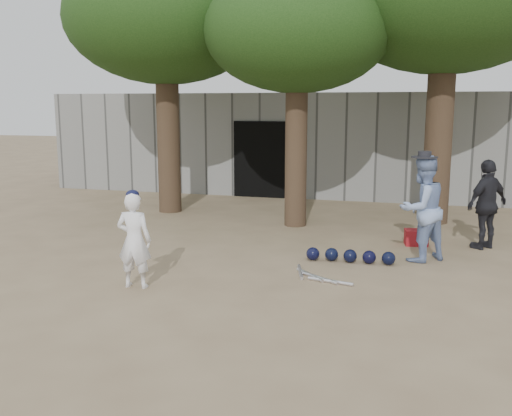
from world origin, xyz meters
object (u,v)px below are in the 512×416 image
(spectator_blue, at_px, (422,209))
(red_bag, at_px, (416,237))
(spectator_dark, at_px, (487,204))
(boy_player, at_px, (134,240))

(spectator_blue, distance_m, red_bag, 1.36)
(red_bag, bearing_deg, spectator_blue, -86.64)
(spectator_dark, relative_size, red_bag, 3.99)
(boy_player, bearing_deg, spectator_dark, -148.13)
(red_bag, bearing_deg, spectator_dark, 4.47)
(boy_player, distance_m, red_bag, 5.53)
(spectator_dark, bearing_deg, spectator_blue, 0.54)
(spectator_blue, height_order, red_bag, spectator_blue)
(spectator_dark, bearing_deg, boy_player, -8.75)
(boy_player, relative_size, red_bag, 3.38)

